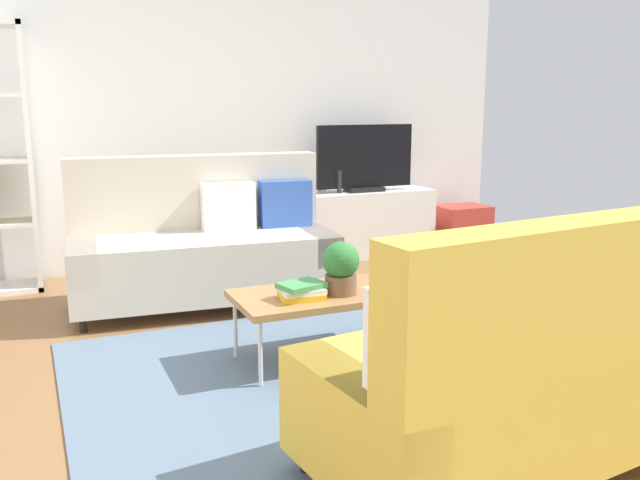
{
  "coord_description": "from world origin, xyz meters",
  "views": [
    {
      "loc": [
        -1.42,
        -3.38,
        1.52
      ],
      "look_at": [
        0.25,
        0.44,
        0.65
      ],
      "focal_mm": 38.03,
      "sensor_mm": 36.0,
      "label": 1
    }
  ],
  "objects_px": {
    "table_book_0": "(302,296)",
    "vase_0": "(307,186)",
    "couch_beige": "(204,245)",
    "potted_plant": "(341,267)",
    "tv_console": "(363,223)",
    "vase_1": "(322,185)",
    "bottle_0": "(339,182)",
    "coffee_table": "(328,296)",
    "tv": "(365,159)",
    "storage_trunk": "(462,227)",
    "couch_green": "(536,366)"
  },
  "relations": [
    {
      "from": "potted_plant",
      "to": "table_book_0",
      "type": "distance_m",
      "value": 0.28
    },
    {
      "from": "tv",
      "to": "couch_green",
      "type": "bearing_deg",
      "value": -107.01
    },
    {
      "from": "tv_console",
      "to": "potted_plant",
      "type": "height_order",
      "value": "potted_plant"
    },
    {
      "from": "couch_beige",
      "to": "storage_trunk",
      "type": "height_order",
      "value": "couch_beige"
    },
    {
      "from": "couch_beige",
      "to": "bottle_0",
      "type": "relative_size",
      "value": 8.98
    },
    {
      "from": "tv_console",
      "to": "tv",
      "type": "height_order",
      "value": "tv"
    },
    {
      "from": "vase_0",
      "to": "tv_console",
      "type": "bearing_deg",
      "value": -4.93
    },
    {
      "from": "couch_beige",
      "to": "potted_plant",
      "type": "xyz_separation_m",
      "value": [
        0.42,
        -1.49,
        0.13
      ]
    },
    {
      "from": "couch_green",
      "to": "tv",
      "type": "distance_m",
      "value": 3.98
    },
    {
      "from": "coffee_table",
      "to": "tv",
      "type": "distance_m",
      "value": 2.82
    },
    {
      "from": "tv",
      "to": "tv_console",
      "type": "bearing_deg",
      "value": 90.0
    },
    {
      "from": "couch_beige",
      "to": "table_book_0",
      "type": "xyz_separation_m",
      "value": [
        0.18,
        -1.5,
        -0.01
      ]
    },
    {
      "from": "coffee_table",
      "to": "storage_trunk",
      "type": "xyz_separation_m",
      "value": [
        2.55,
        2.27,
        -0.17
      ]
    },
    {
      "from": "tv_console",
      "to": "potted_plant",
      "type": "distance_m",
      "value": 2.83
    },
    {
      "from": "vase_1",
      "to": "table_book_0",
      "type": "bearing_deg",
      "value": -116.12
    },
    {
      "from": "couch_green",
      "to": "storage_trunk",
      "type": "height_order",
      "value": "couch_green"
    },
    {
      "from": "coffee_table",
      "to": "tv",
      "type": "xyz_separation_m",
      "value": [
        1.45,
        2.35,
        0.56
      ]
    },
    {
      "from": "storage_trunk",
      "to": "vase_0",
      "type": "xyz_separation_m",
      "value": [
        -1.68,
        0.15,
        0.5
      ]
    },
    {
      "from": "coffee_table",
      "to": "vase_0",
      "type": "xyz_separation_m",
      "value": [
        0.87,
        2.42,
        0.32
      ]
    },
    {
      "from": "couch_beige",
      "to": "couch_green",
      "type": "xyz_separation_m",
      "value": [
        0.67,
        -2.84,
        -0.01
      ]
    },
    {
      "from": "storage_trunk",
      "to": "vase_0",
      "type": "relative_size",
      "value": 3.44
    },
    {
      "from": "couch_beige",
      "to": "coffee_table",
      "type": "relative_size",
      "value": 1.79
    },
    {
      "from": "couch_beige",
      "to": "vase_0",
      "type": "relative_size",
      "value": 12.98
    },
    {
      "from": "tv_console",
      "to": "vase_1",
      "type": "relative_size",
      "value": 9.13
    },
    {
      "from": "couch_green",
      "to": "vase_1",
      "type": "xyz_separation_m",
      "value": [
        0.73,
        3.84,
        0.28
      ]
    },
    {
      "from": "vase_0",
      "to": "couch_beige",
      "type": "bearing_deg",
      "value": -141.18
    },
    {
      "from": "tv",
      "to": "table_book_0",
      "type": "relative_size",
      "value": 4.17
    },
    {
      "from": "tv",
      "to": "bottle_0",
      "type": "distance_m",
      "value": 0.35
    },
    {
      "from": "couch_beige",
      "to": "potted_plant",
      "type": "bearing_deg",
      "value": 110.55
    },
    {
      "from": "coffee_table",
      "to": "table_book_0",
      "type": "distance_m",
      "value": 0.22
    },
    {
      "from": "storage_trunk",
      "to": "bottle_0",
      "type": "height_order",
      "value": "bottle_0"
    },
    {
      "from": "couch_green",
      "to": "bottle_0",
      "type": "distance_m",
      "value": 3.87
    },
    {
      "from": "potted_plant",
      "to": "table_book_0",
      "type": "height_order",
      "value": "potted_plant"
    },
    {
      "from": "vase_1",
      "to": "bottle_0",
      "type": "relative_size",
      "value": 0.7
    },
    {
      "from": "couch_beige",
      "to": "table_book_0",
      "type": "relative_size",
      "value": 8.18
    },
    {
      "from": "couch_beige",
      "to": "bottle_0",
      "type": "distance_m",
      "value": 1.82
    },
    {
      "from": "tv_console",
      "to": "table_book_0",
      "type": "height_order",
      "value": "tv_console"
    },
    {
      "from": "couch_beige",
      "to": "vase_1",
      "type": "height_order",
      "value": "couch_beige"
    },
    {
      "from": "coffee_table",
      "to": "tv",
      "type": "relative_size",
      "value": 1.1
    },
    {
      "from": "table_book_0",
      "to": "vase_0",
      "type": "relative_size",
      "value": 1.59
    },
    {
      "from": "tv_console",
      "to": "storage_trunk",
      "type": "relative_size",
      "value": 2.69
    },
    {
      "from": "couch_beige",
      "to": "tv_console",
      "type": "xyz_separation_m",
      "value": [
        1.82,
        0.95,
        -0.13
      ]
    },
    {
      "from": "storage_trunk",
      "to": "table_book_0",
      "type": "bearing_deg",
      "value": -139.47
    },
    {
      "from": "table_book_0",
      "to": "bottle_0",
      "type": "relative_size",
      "value": 1.1
    },
    {
      "from": "coffee_table",
      "to": "vase_0",
      "type": "height_order",
      "value": "vase_0"
    },
    {
      "from": "storage_trunk",
      "to": "vase_1",
      "type": "bearing_deg",
      "value": 174.37
    },
    {
      "from": "coffee_table",
      "to": "table_book_0",
      "type": "relative_size",
      "value": 4.58
    },
    {
      "from": "tv",
      "to": "bottle_0",
      "type": "xyz_separation_m",
      "value": [
        -0.28,
        -0.02,
        -0.2
      ]
    },
    {
      "from": "table_book_0",
      "to": "vase_1",
      "type": "relative_size",
      "value": 1.57
    },
    {
      "from": "couch_beige",
      "to": "vase_1",
      "type": "relative_size",
      "value": 12.81
    }
  ]
}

